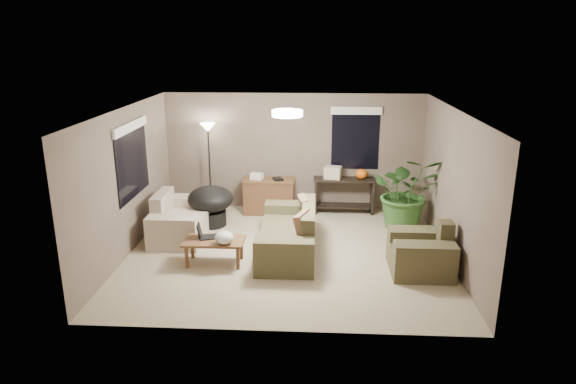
# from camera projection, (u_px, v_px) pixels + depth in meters

# --- Properties ---
(room_shell) EXTENTS (5.50, 5.50, 5.50)m
(room_shell) POSITION_uv_depth(u_px,v_px,m) (287.00, 184.00, 8.62)
(room_shell) COLOR tan
(room_shell) RESTS_ON ground
(main_sofa) EXTENTS (0.95, 2.20, 0.85)m
(main_sofa) POSITION_uv_depth(u_px,v_px,m) (290.00, 236.00, 8.95)
(main_sofa) COLOR #4B472D
(main_sofa) RESTS_ON ground
(throw_pillows) EXTENTS (0.37, 1.40, 0.47)m
(throw_pillows) POSITION_uv_depth(u_px,v_px,m) (305.00, 217.00, 8.83)
(throw_pillows) COLOR #8C7251
(throw_pillows) RESTS_ON main_sofa
(loveseat) EXTENTS (0.90, 1.60, 0.85)m
(loveseat) POSITION_uv_depth(u_px,v_px,m) (180.00, 221.00, 9.66)
(loveseat) COLOR beige
(loveseat) RESTS_ON ground
(armchair) EXTENTS (0.95, 1.00, 0.85)m
(armchair) POSITION_uv_depth(u_px,v_px,m) (422.00, 254.00, 8.20)
(armchair) COLOR brown
(armchair) RESTS_ON ground
(coffee_table) EXTENTS (1.00, 0.55, 0.42)m
(coffee_table) POSITION_uv_depth(u_px,v_px,m) (214.00, 243.00, 8.46)
(coffee_table) COLOR brown
(coffee_table) RESTS_ON ground
(laptop) EXTENTS (0.40, 0.33, 0.24)m
(laptop) POSITION_uv_depth(u_px,v_px,m) (205.00, 234.00, 8.53)
(laptop) COLOR black
(laptop) RESTS_ON coffee_table
(plastic_bag) EXTENTS (0.37, 0.35, 0.21)m
(plastic_bag) POSITION_uv_depth(u_px,v_px,m) (224.00, 238.00, 8.26)
(plastic_bag) COLOR white
(plastic_bag) RESTS_ON coffee_table
(desk) EXTENTS (1.10, 0.50, 0.75)m
(desk) POSITION_uv_depth(u_px,v_px,m) (269.00, 196.00, 10.89)
(desk) COLOR brown
(desk) RESTS_ON ground
(desk_papers) EXTENTS (0.72, 0.31, 0.12)m
(desk_papers) POSITION_uv_depth(u_px,v_px,m) (261.00, 177.00, 10.77)
(desk_papers) COLOR silver
(desk_papers) RESTS_ON desk
(console_table) EXTENTS (1.30, 0.40, 0.75)m
(console_table) POSITION_uv_depth(u_px,v_px,m) (344.00, 193.00, 10.92)
(console_table) COLOR black
(console_table) RESTS_ON ground
(pumpkin) EXTENTS (0.31, 0.31, 0.21)m
(pumpkin) POSITION_uv_depth(u_px,v_px,m) (361.00, 174.00, 10.78)
(pumpkin) COLOR orange
(pumpkin) RESTS_ON console_table
(cardboard_box) EXTENTS (0.39, 0.33, 0.26)m
(cardboard_box) POSITION_uv_depth(u_px,v_px,m) (333.00, 173.00, 10.81)
(cardboard_box) COLOR beige
(cardboard_box) RESTS_ON console_table
(papasan_chair) EXTENTS (1.19, 1.19, 0.80)m
(papasan_chair) POSITION_uv_depth(u_px,v_px,m) (211.00, 203.00, 10.16)
(papasan_chair) COLOR black
(papasan_chair) RESTS_ON ground
(floor_lamp) EXTENTS (0.32, 0.32, 1.91)m
(floor_lamp) POSITION_uv_depth(u_px,v_px,m) (208.00, 138.00, 10.68)
(floor_lamp) COLOR black
(floor_lamp) RESTS_ON ground
(ceiling_fixture) EXTENTS (0.50, 0.50, 0.10)m
(ceiling_fixture) POSITION_uv_depth(u_px,v_px,m) (287.00, 113.00, 8.27)
(ceiling_fixture) COLOR white
(ceiling_fixture) RESTS_ON room_shell
(houseplant) EXTENTS (1.33, 1.48, 1.15)m
(houseplant) POSITION_uv_depth(u_px,v_px,m) (406.00, 200.00, 10.00)
(houseplant) COLOR #2D5923
(houseplant) RESTS_ON ground
(cat_scratching_post) EXTENTS (0.32, 0.32, 0.50)m
(cat_scratching_post) POSITION_uv_depth(u_px,v_px,m) (413.00, 220.00, 9.97)
(cat_scratching_post) COLOR tan
(cat_scratching_post) RESTS_ON ground
(window_left) EXTENTS (0.05, 1.56, 1.33)m
(window_left) POSITION_uv_depth(u_px,v_px,m) (132.00, 147.00, 8.90)
(window_left) COLOR black
(window_left) RESTS_ON room_shell
(window_back) EXTENTS (1.06, 0.05, 1.33)m
(window_back) POSITION_uv_depth(u_px,v_px,m) (356.00, 128.00, 10.76)
(window_back) COLOR black
(window_back) RESTS_ON room_shell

